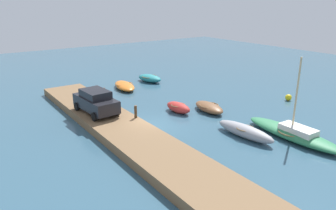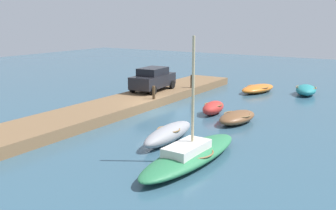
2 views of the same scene
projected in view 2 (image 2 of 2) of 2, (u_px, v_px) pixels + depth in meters
name	position (u px, v px, depth m)	size (l,w,h in m)	color
ground_plane	(160.00, 111.00, 26.63)	(84.00, 84.00, 0.00)	#33566B
dock_platform	(130.00, 103.00, 27.87)	(25.33, 3.60, 0.62)	brown
dinghy_red	(213.00, 108.00, 25.84)	(2.61, 1.32, 0.82)	#B72D28
motorboat_orange	(258.00, 88.00, 33.36)	(4.34, 2.51, 0.63)	orange
rowboat_grey	(169.00, 134.00, 20.06)	(4.54, 1.42, 0.84)	#939399
sailboat_green	(191.00, 154.00, 17.13)	(7.21, 2.08, 5.46)	#2D7A4C
rowboat_teal	(306.00, 90.00, 32.25)	(3.40, 2.22, 0.80)	teal
rowboat_brown	(237.00, 117.00, 23.63)	(3.40, 1.90, 0.69)	brown
mooring_post_west	(192.00, 81.00, 31.94)	(0.22, 0.22, 1.03)	#47331E
mooring_post_mid_west	(154.00, 93.00, 27.47)	(0.20, 0.20, 0.92)	#47331E
parked_car	(153.00, 79.00, 30.56)	(4.33, 2.30, 1.79)	black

